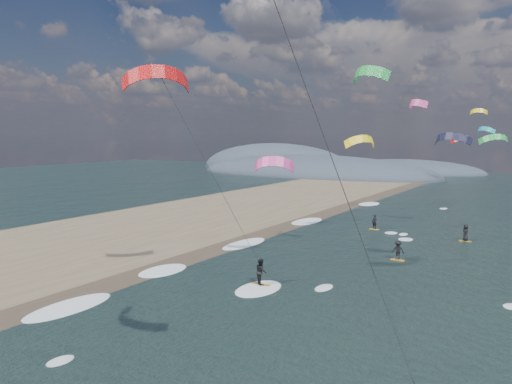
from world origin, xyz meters
The scene contains 8 objects.
sand_strip centered at (-24.00, 10.00, 0.00)m, with size 26.00×240.00×0.00m, color brown.
wet_sand_strip centered at (-12.00, 10.00, 0.00)m, with size 3.00×240.00×0.00m, color #382D23.
coastal_hills centered at (-44.84, 107.86, 0.00)m, with size 80.00×41.00×15.00m.
kitesurfer_near_a centered at (7.93, -1.48, 13.70)m, with size 7.65×8.61×18.26m.
kitesurfer_near_b centered at (-5.47, 11.60, 9.96)m, with size 7.04×9.37×15.02m.
far_kitesurfers centered at (2.92, 33.30, 0.81)m, with size 10.56×12.39×1.62m.
bg_kite_field centered at (0.66, 53.31, 11.21)m, with size 14.75×72.01×8.06m.
shoreline_surf centered at (-10.80, 14.75, 0.00)m, with size 2.40×79.40×0.11m.
Camera 1 is at (14.49, -12.51, 10.45)m, focal length 35.00 mm.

